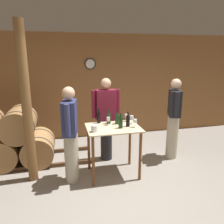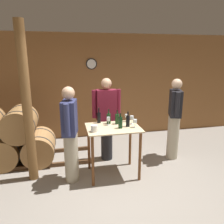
{
  "view_description": "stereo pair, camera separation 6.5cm",
  "coord_description": "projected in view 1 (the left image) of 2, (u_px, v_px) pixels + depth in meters",
  "views": [
    {
      "loc": [
        -0.94,
        -2.99,
        2.15
      ],
      "look_at": [
        -0.09,
        0.69,
        1.17
      ],
      "focal_mm": 35.0,
      "sensor_mm": 36.0,
      "label": 1
    },
    {
      "loc": [
        -0.88,
        -3.0,
        2.15
      ],
      "look_at": [
        -0.09,
        0.69,
        1.17
      ],
      "focal_mm": 35.0,
      "sensor_mm": 36.0,
      "label": 2
    }
  ],
  "objects": [
    {
      "name": "ground_plane",
      "position": [
        127.0,
        191.0,
        3.56
      ],
      "size": [
        14.0,
        14.0,
        0.0
      ],
      "primitive_type": "plane",
      "color": "gray"
    },
    {
      "name": "back_wall",
      "position": [
        98.0,
        87.0,
        5.75
      ],
      "size": [
        8.4,
        0.08,
        2.7
      ],
      "color": "brown",
      "rests_on": "ground_plane"
    },
    {
      "name": "barrel_rack",
      "position": [
        3.0,
        141.0,
        4.32
      ],
      "size": [
        3.42,
        0.84,
        1.17
      ],
      "color": "#4C331E",
      "rests_on": "ground_plane"
    },
    {
      "name": "tasting_table",
      "position": [
        113.0,
        137.0,
        3.91
      ],
      "size": [
        0.94,
        0.71,
        0.92
      ],
      "color": "beige",
      "rests_on": "ground_plane"
    },
    {
      "name": "wooden_post",
      "position": [
        27.0,
        106.0,
        3.59
      ],
      "size": [
        0.16,
        0.16,
        2.7
      ],
      "color": "brown",
      "rests_on": "ground_plane"
    },
    {
      "name": "wine_bottle_far_left",
      "position": [
        99.0,
        117.0,
        4.07
      ],
      "size": [
        0.07,
        0.07,
        0.29
      ],
      "color": "black",
      "rests_on": "tasting_table"
    },
    {
      "name": "wine_bottle_left",
      "position": [
        109.0,
        118.0,
        4.03
      ],
      "size": [
        0.08,
        0.08,
        0.27
      ],
      "color": "#193819",
      "rests_on": "tasting_table"
    },
    {
      "name": "wine_bottle_center",
      "position": [
        121.0,
        122.0,
        3.79
      ],
      "size": [
        0.07,
        0.07,
        0.27
      ],
      "color": "black",
      "rests_on": "tasting_table"
    },
    {
      "name": "wine_bottle_right",
      "position": [
        117.0,
        119.0,
        4.02
      ],
      "size": [
        0.08,
        0.08,
        0.26
      ],
      "color": "#193819",
      "rests_on": "tasting_table"
    },
    {
      "name": "wine_bottle_far_right",
      "position": [
        128.0,
        121.0,
        3.87
      ],
      "size": [
        0.07,
        0.07,
        0.28
      ],
      "color": "black",
      "rests_on": "tasting_table"
    },
    {
      "name": "wine_glass_near_left",
      "position": [
        108.0,
        119.0,
        3.94
      ],
      "size": [
        0.06,
        0.06,
        0.15
      ],
      "color": "silver",
      "rests_on": "tasting_table"
    },
    {
      "name": "wine_glass_near_center",
      "position": [
        127.0,
        116.0,
        4.16
      ],
      "size": [
        0.07,
        0.07,
        0.14
      ],
      "color": "silver",
      "rests_on": "tasting_table"
    },
    {
      "name": "wine_glass_near_right",
      "position": [
        135.0,
        121.0,
        3.83
      ],
      "size": [
        0.07,
        0.07,
        0.15
      ],
      "color": "silver",
      "rests_on": "tasting_table"
    },
    {
      "name": "wine_glass_far_side",
      "position": [
        132.0,
        118.0,
        4.01
      ],
      "size": [
        0.07,
        0.07,
        0.16
      ],
      "color": "silver",
      "rests_on": "tasting_table"
    },
    {
      "name": "ice_bucket",
      "position": [
        95.0,
        129.0,
        3.61
      ],
      "size": [
        0.11,
        0.11,
        0.11
      ],
      "color": "white",
      "rests_on": "tasting_table"
    },
    {
      "name": "person_host",
      "position": [
        174.0,
        117.0,
        4.54
      ],
      "size": [
        0.34,
        0.56,
        1.7
      ],
      "color": "#B7AD93",
      "rests_on": "ground_plane"
    },
    {
      "name": "person_visitor_with_scarf",
      "position": [
        70.0,
        133.0,
        3.65
      ],
      "size": [
        0.29,
        0.58,
        1.67
      ],
      "color": "#B7AD93",
      "rests_on": "ground_plane"
    },
    {
      "name": "person_visitor_bearded",
      "position": [
        106.0,
        118.0,
        4.48
      ],
      "size": [
        0.59,
        0.24,
        1.72
      ],
      "color": "#232328",
      "rests_on": "ground_plane"
    }
  ]
}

